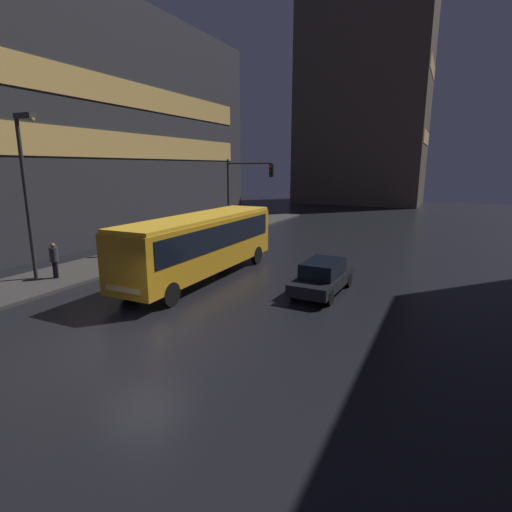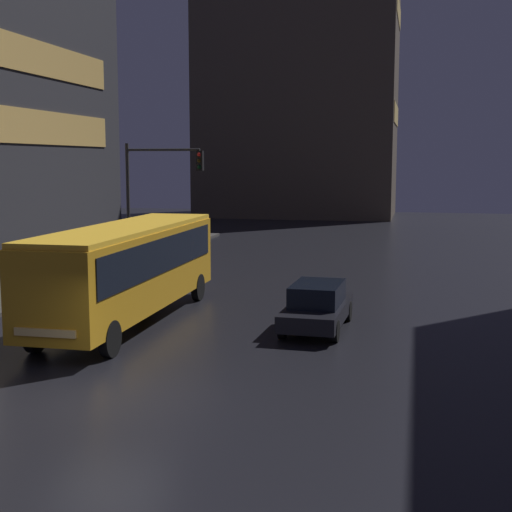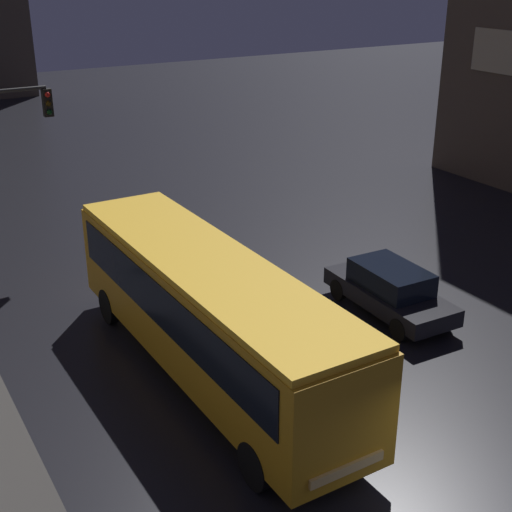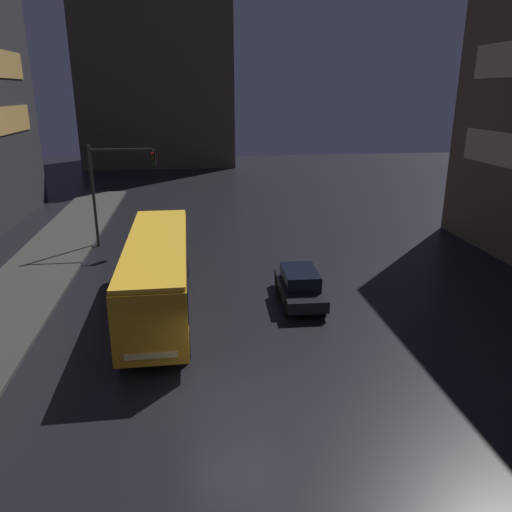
# 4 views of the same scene
# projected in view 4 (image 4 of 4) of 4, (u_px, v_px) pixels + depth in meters

# --- Properties ---
(ground_plane) EXTENTS (120.00, 120.00, 0.00)m
(ground_plane) POSITION_uv_depth(u_px,v_px,m) (234.00, 410.00, 14.59)
(ground_plane) COLOR black
(sidewalk_left) EXTENTS (4.00, 48.00, 0.15)m
(sidewalk_left) POSITION_uv_depth(u_px,v_px,m) (20.00, 292.00, 22.89)
(sidewalk_left) COLOR #3D3A38
(sidewalk_left) RESTS_ON ground
(building_far_backdrop) EXTENTS (18.07, 12.00, 28.63)m
(building_far_backdrop) POSITION_uv_depth(u_px,v_px,m) (156.00, 44.00, 60.46)
(building_far_backdrop) COLOR #4C4238
(building_far_backdrop) RESTS_ON ground
(bus_near) EXTENTS (2.53, 10.89, 3.15)m
(bus_near) POSITION_uv_depth(u_px,v_px,m) (158.00, 268.00, 20.49)
(bus_near) COLOR orange
(bus_near) RESTS_ON ground
(car_taxi) EXTENTS (1.87, 4.31, 1.45)m
(car_taxi) POSITION_uv_depth(u_px,v_px,m) (300.00, 285.00, 21.97)
(car_taxi) COLOR black
(car_taxi) RESTS_ON ground
(traffic_light_main) EXTENTS (3.76, 0.35, 6.01)m
(traffic_light_main) POSITION_uv_depth(u_px,v_px,m) (115.00, 177.00, 28.86)
(traffic_light_main) COLOR #2D2D2D
(traffic_light_main) RESTS_ON ground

